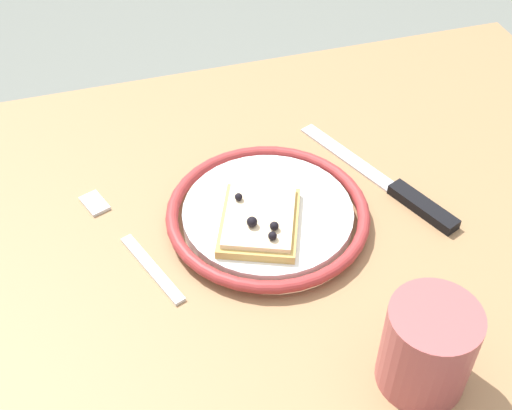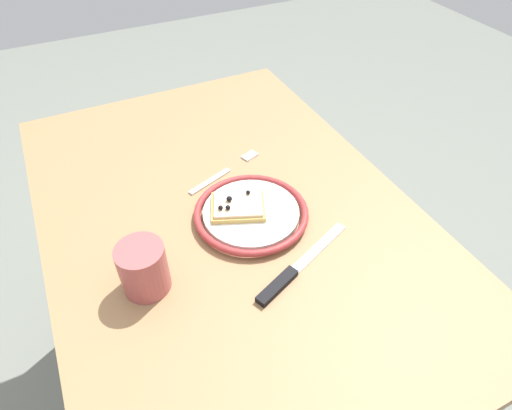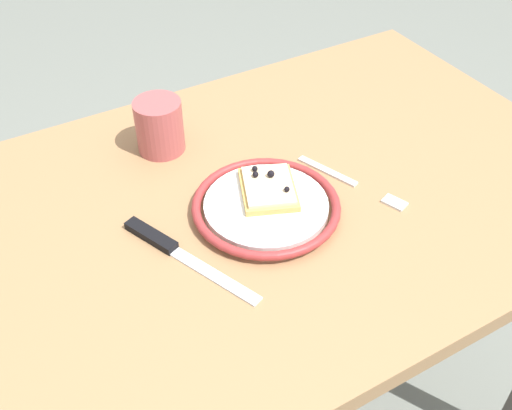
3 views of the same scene
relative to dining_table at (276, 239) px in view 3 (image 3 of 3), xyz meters
name	(u,v)px [view 3 (image 3 of 3)]	position (x,y,z in m)	size (l,w,h in m)	color
dining_table	(276,239)	(0.00, 0.00, 0.00)	(1.04, 0.70, 0.75)	#936D47
plate	(266,206)	(0.04, 0.03, 0.12)	(0.22, 0.22, 0.02)	white
pizza_slice_near	(268,188)	(0.02, 0.01, 0.13)	(0.11, 0.13, 0.03)	tan
knife	(168,246)	(0.20, 0.03, 0.11)	(0.11, 0.23, 0.01)	silver
fork	(351,181)	(-0.11, 0.04, 0.11)	(0.09, 0.19, 0.00)	silver
cup	(159,126)	(0.11, -0.19, 0.15)	(0.08, 0.08, 0.09)	#A54C4C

